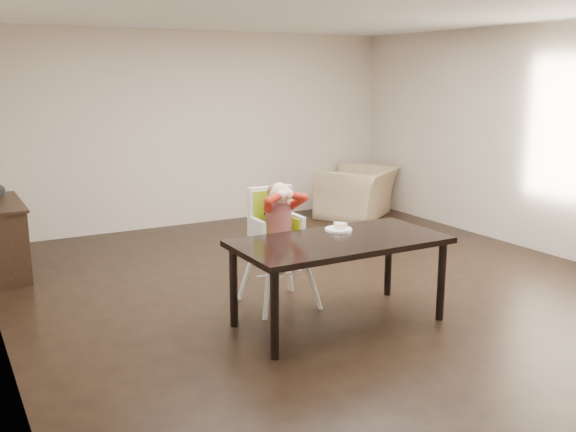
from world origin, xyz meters
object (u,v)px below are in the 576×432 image
at_px(dining_table, 340,248).
at_px(high_chair, 277,219).
at_px(sideboard, 2,238).
at_px(armchair, 357,184).

xyz_separation_m(dining_table, high_chair, (-0.24, 0.67, 0.15)).
bearing_deg(dining_table, high_chair, 109.36).
distance_m(high_chair, sideboard, 3.14).
xyz_separation_m(dining_table, sideboard, (-2.36, 2.95, -0.27)).
bearing_deg(sideboard, dining_table, -51.32).
relative_size(dining_table, sideboard, 1.43).
xyz_separation_m(armchair, sideboard, (-4.98, -0.50, -0.10)).
relative_size(dining_table, armchair, 1.59).
height_order(high_chair, sideboard, high_chair).
bearing_deg(sideboard, high_chair, -46.97).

